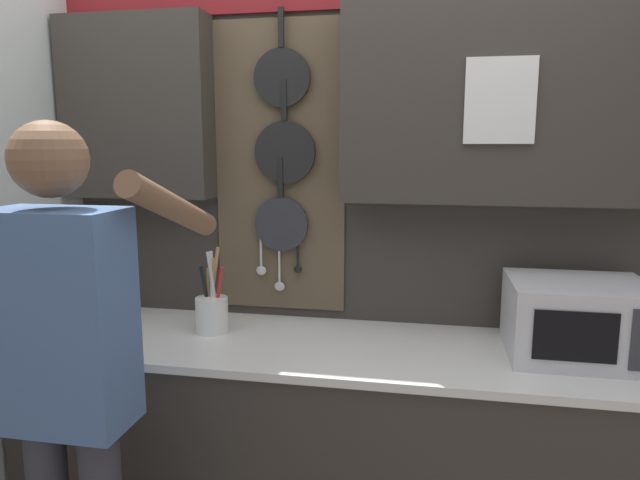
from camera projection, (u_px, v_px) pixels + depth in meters
The scene contains 6 objects.
base_cabinet_counter at pixel (330, 458), 2.22m from camera, with size 2.40×0.65×0.93m.
back_wall_unit at pixel (350, 188), 2.32m from camera, with size 2.97×0.22×2.42m.
microwave at pixel (577, 319), 2.00m from camera, with size 0.47×0.40×0.27m.
knife_block at pixel (84, 299), 2.37m from camera, with size 0.11×0.15×0.29m.
utensil_crock at pixel (212, 311), 2.27m from camera, with size 0.13×0.13×0.34m.
person at pixel (67, 362), 1.67m from camera, with size 0.54×0.66×1.74m.
Camera 1 is at (0.35, -2.02, 1.68)m, focal length 32.00 mm.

